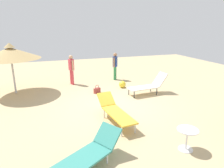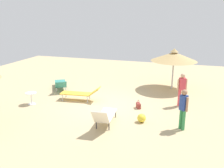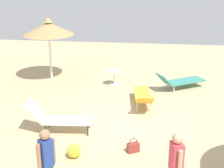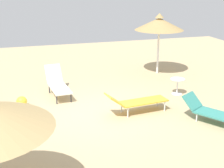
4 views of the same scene
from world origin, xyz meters
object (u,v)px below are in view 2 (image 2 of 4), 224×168
object	(u,v)px
lounge_chair_back	(60,84)
handbag	(138,105)
person_standing_edge	(183,107)
side_table_round	(31,96)
lounge_chair_far_left	(105,116)
person_standing_far_right	(182,87)
parasol_umbrella_near_right	(174,56)
lounge_chair_near_left	(81,93)
beach_ball	(142,118)

from	to	relation	value
lounge_chair_back	handbag	distance (m)	5.44
person_standing_edge	side_table_round	world-z (taller)	person_standing_edge
handbag	lounge_chair_back	bearing A→B (deg)	72.74
lounge_chair_back	lounge_chair_far_left	size ratio (longest dim) A/B	1.06
lounge_chair_back	handbag	size ratio (longest dim) A/B	5.01
lounge_chair_back	handbag	world-z (taller)	lounge_chair_back
person_standing_far_right	side_table_round	size ratio (longest dim) A/B	2.72
handbag	side_table_round	world-z (taller)	side_table_round
parasol_umbrella_near_right	lounge_chair_near_left	size ratio (longest dim) A/B	1.26
person_standing_edge	beach_ball	bearing A→B (deg)	84.39
lounge_chair_near_left	handbag	distance (m)	3.16
lounge_chair_back	beach_ball	size ratio (longest dim) A/B	5.78
lounge_chair_far_left	person_standing_edge	distance (m)	3.15
lounge_chair_back	beach_ball	xyz separation A→B (m)	(-3.15, -5.64, -0.16)
lounge_chair_back	handbag	xyz separation A→B (m)	(-1.61, -5.19, -0.20)
parasol_umbrella_near_right	person_standing_far_right	size ratio (longest dim) A/B	1.64
person_standing_edge	side_table_round	distance (m)	7.48
lounge_chair_back	side_table_round	bearing A→B (deg)	177.10
parasol_umbrella_near_right	lounge_chair_far_left	xyz separation A→B (m)	(-6.23, 2.23, -1.55)
lounge_chair_far_left	handbag	world-z (taller)	lounge_chair_far_left
lounge_chair_back	side_table_round	xyz separation A→B (m)	(-2.74, 0.14, 0.07)
lounge_chair_far_left	handbag	distance (m)	2.56
lounge_chair_back	beach_ball	distance (m)	6.46
lounge_chair_near_left	lounge_chair_far_left	xyz separation A→B (m)	(-2.53, -2.23, 0.04)
lounge_chair_far_left	person_standing_edge	world-z (taller)	person_standing_edge
lounge_chair_near_left	parasol_umbrella_near_right	bearing A→B (deg)	-50.29
person_standing_far_right	lounge_chair_near_left	bearing A→B (deg)	98.98
lounge_chair_far_left	beach_ball	distance (m)	1.63
person_standing_far_right	beach_ball	size ratio (longest dim) A/B	4.53
person_standing_edge	lounge_chair_near_left	bearing A→B (deg)	70.55
lounge_chair_back	lounge_chair_far_left	bearing A→B (deg)	-133.03
lounge_chair_near_left	beach_ball	bearing A→B (deg)	-115.21
beach_ball	lounge_chair_far_left	bearing A→B (deg)	121.18
lounge_chair_near_left	handbag	xyz separation A→B (m)	(-0.16, -3.15, -0.27)
person_standing_far_right	person_standing_edge	world-z (taller)	person_standing_far_right
parasol_umbrella_near_right	lounge_chair_near_left	world-z (taller)	parasol_umbrella_near_right
beach_ball	lounge_chair_back	bearing A→B (deg)	60.85
lounge_chair_far_left	side_table_round	distance (m)	4.57
lounge_chair_near_left	handbag	world-z (taller)	lounge_chair_near_left
lounge_chair_back	person_standing_edge	size ratio (longest dim) A/B	1.28
person_standing_far_right	person_standing_edge	xyz separation A→B (m)	(-2.67, -0.16, -0.02)
lounge_chair_back	lounge_chair_far_left	world-z (taller)	lounge_chair_far_left
parasol_umbrella_near_right	lounge_chair_back	world-z (taller)	parasol_umbrella_near_right
lounge_chair_far_left	person_standing_far_right	bearing A→B (deg)	-40.84
side_table_round	beach_ball	bearing A→B (deg)	-94.01
person_standing_far_right	side_table_round	world-z (taller)	person_standing_far_right
lounge_chair_near_left	person_standing_far_right	size ratio (longest dim) A/B	1.30
parasol_umbrella_near_right	person_standing_far_right	world-z (taller)	parasol_umbrella_near_right
person_standing_far_right	side_table_round	xyz separation A→B (m)	(-2.10, 7.29, -0.54)
parasol_umbrella_near_right	person_standing_far_right	xyz separation A→B (m)	(-2.89, -0.66, -1.04)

